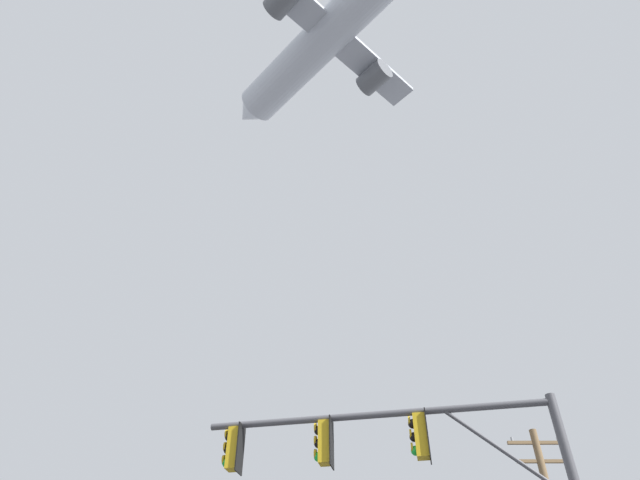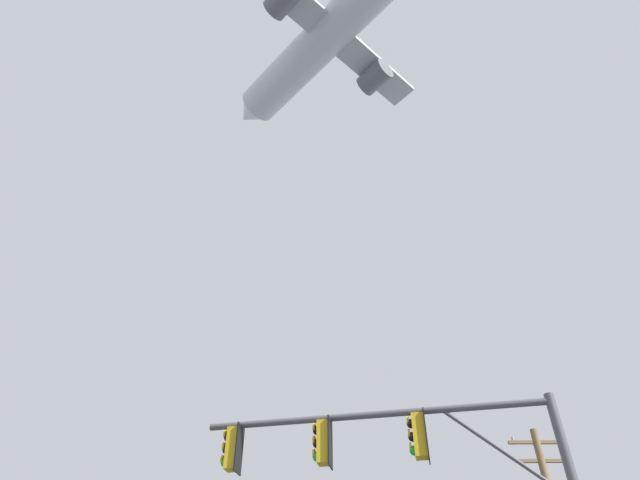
{
  "view_description": "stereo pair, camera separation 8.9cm",
  "coord_description": "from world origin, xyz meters",
  "views": [
    {
      "loc": [
        -0.24,
        -3.71,
        1.45
      ],
      "look_at": [
        -0.32,
        13.5,
        15.64
      ],
      "focal_mm": 29.82,
      "sensor_mm": 36.0,
      "label": 1
    },
    {
      "loc": [
        -0.15,
        -3.71,
        1.45
      ],
      "look_at": [
        -0.32,
        13.5,
        15.64
      ],
      "focal_mm": 29.82,
      "sensor_mm": 36.0,
      "label": 2
    }
  ],
  "objects": [
    {
      "name": "signal_pole_near",
      "position": [
        1.59,
        7.54,
        4.73
      ],
      "size": [
        7.43,
        1.61,
        6.02
      ],
      "color": "#4C4C51",
      "rests_on": "ground"
    },
    {
      "name": "airplane",
      "position": [
        0.27,
        23.3,
        49.33
      ],
      "size": [
        21.19,
        22.36,
        7.48
      ],
      "color": "#B7BCC6"
    }
  ]
}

